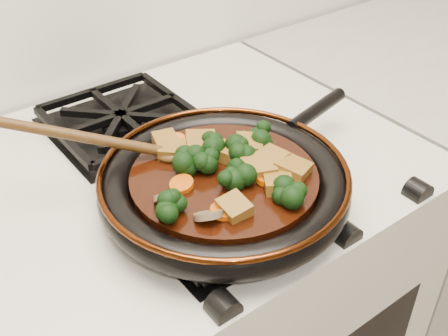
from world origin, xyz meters
TOP-DOWN VIEW (x-y plane):
  - burner_grate_front at (0.00, 1.55)m, footprint 0.23×0.23m
  - burner_grate_back at (0.00, 1.83)m, footprint 0.23×0.23m
  - skillet at (0.01, 1.55)m, footprint 0.46×0.34m
  - braising_sauce at (0.01, 1.55)m, footprint 0.25×0.25m
  - tofu_cube_0 at (0.05, 1.53)m, footprint 0.06×0.06m
  - tofu_cube_1 at (0.00, 1.60)m, footprint 0.05×0.05m
  - tofu_cube_2 at (-0.03, 1.48)m, footprint 0.04×0.04m
  - tofu_cube_3 at (0.08, 1.50)m, footprint 0.06×0.06m
  - tofu_cube_4 at (0.02, 1.62)m, footprint 0.06×0.06m
  - tofu_cube_5 at (0.07, 1.53)m, footprint 0.05×0.04m
  - tofu_cube_6 at (0.07, 1.58)m, footprint 0.05×0.05m
  - tofu_cube_7 at (0.04, 1.58)m, footprint 0.04×0.04m
  - tofu_cube_8 at (0.05, 1.49)m, footprint 0.05×0.05m
  - tofu_cube_9 at (-0.02, 1.66)m, footprint 0.04×0.04m
  - tofu_cube_10 at (-0.02, 1.63)m, footprint 0.05×0.05m
  - broccoli_floret_0 at (0.03, 1.60)m, footprint 0.09×0.09m
  - broccoli_floret_1 at (-0.09, 1.53)m, footprint 0.08×0.08m
  - broccoli_floret_2 at (-0.02, 1.60)m, footprint 0.08×0.08m
  - broccoli_floret_3 at (0.04, 1.57)m, footprint 0.09×0.09m
  - broccoli_floret_4 at (0.04, 1.46)m, footprint 0.08×0.09m
  - broccoli_floret_5 at (-0.00, 1.58)m, footprint 0.08×0.08m
  - broccoli_floret_6 at (0.10, 1.58)m, footprint 0.08×0.08m
  - broccoli_floret_7 at (0.01, 1.53)m, footprint 0.07×0.07m
  - carrot_coin_0 at (0.00, 1.65)m, footprint 0.03×0.03m
  - carrot_coin_1 at (0.05, 1.60)m, footprint 0.03×0.03m
  - carrot_coin_2 at (0.05, 1.51)m, footprint 0.03×0.03m
  - carrot_coin_3 at (-0.04, 1.49)m, footprint 0.03×0.03m
  - carrot_coin_4 at (0.06, 1.48)m, footprint 0.03×0.03m
  - carrot_coin_5 at (-0.05, 1.56)m, footprint 0.03×0.03m
  - mushroom_slice_0 at (0.09, 1.60)m, footprint 0.04×0.04m
  - mushroom_slice_1 at (0.04, 1.64)m, footprint 0.04×0.04m
  - mushroom_slice_2 at (-0.08, 1.55)m, footprint 0.05×0.04m
  - mushroom_slice_3 at (-0.06, 1.49)m, footprint 0.05×0.05m
  - wooden_spoon at (-0.08, 1.66)m, footprint 0.15×0.10m

SIDE VIEW (x-z plane):
  - burner_grate_front at x=0.00m, z-range 0.90..0.93m
  - burner_grate_back at x=0.00m, z-range 0.90..0.93m
  - skillet at x=0.01m, z-range 0.92..0.97m
  - braising_sauce at x=0.01m, z-range 0.94..0.96m
  - carrot_coin_0 at x=0.00m, z-range 0.95..0.97m
  - carrot_coin_1 at x=0.05m, z-range 0.95..0.97m
  - carrot_coin_2 at x=0.05m, z-range 0.96..0.97m
  - carrot_coin_3 at x=-0.04m, z-range 0.96..0.97m
  - carrot_coin_4 at x=0.06m, z-range 0.96..0.97m
  - carrot_coin_5 at x=-0.05m, z-range 0.96..0.97m
  - mushroom_slice_0 at x=0.09m, z-range 0.95..0.98m
  - mushroom_slice_1 at x=0.04m, z-range 0.96..0.98m
  - mushroom_slice_2 at x=-0.08m, z-range 0.95..0.98m
  - mushroom_slice_3 at x=-0.06m, z-range 0.95..0.98m
  - tofu_cube_1 at x=0.00m, z-range 0.96..0.98m
  - tofu_cube_7 at x=0.04m, z-range 0.95..0.98m
  - tofu_cube_10 at x=-0.02m, z-range 0.96..0.98m
  - tofu_cube_9 at x=-0.02m, z-range 0.96..0.98m
  - tofu_cube_8 at x=0.05m, z-range 0.95..0.98m
  - tofu_cube_2 at x=-0.03m, z-range 0.95..0.98m
  - tofu_cube_5 at x=0.07m, z-range 0.95..0.98m
  - tofu_cube_6 at x=0.07m, z-range 0.95..0.98m
  - tofu_cube_3 at x=0.08m, z-range 0.95..0.98m
  - tofu_cube_4 at x=0.02m, z-range 0.95..0.98m
  - tofu_cube_0 at x=0.05m, z-range 0.95..0.98m
  - broccoli_floret_6 at x=0.10m, z-range 0.94..1.00m
  - broccoli_floret_3 at x=0.04m, z-range 0.94..1.00m
  - broccoli_floret_4 at x=0.04m, z-range 0.94..1.00m
  - broccoli_floret_7 at x=0.01m, z-range 0.94..1.00m
  - broccoli_floret_2 at x=-0.02m, z-range 0.94..1.00m
  - broccoli_floret_0 at x=0.03m, z-range 0.94..1.00m
  - broccoli_floret_1 at x=-0.09m, z-range 0.94..1.01m
  - broccoli_floret_5 at x=0.00m, z-range 0.93..1.01m
  - wooden_spoon at x=-0.08m, z-range 0.86..1.11m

